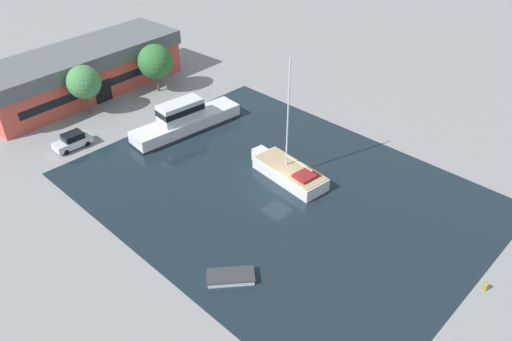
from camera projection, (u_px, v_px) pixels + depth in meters
name	position (u px, v px, depth m)	size (l,w,h in m)	color
ground_plane	(277.00, 190.00, 49.16)	(440.00, 440.00, 0.00)	gray
water_canal	(277.00, 190.00, 49.15)	(29.59, 38.91, 0.01)	black
warehouse_building	(82.00, 71.00, 65.70)	(27.70, 10.24, 5.96)	#C64C3D
quay_tree_near_building	(84.00, 82.00, 59.88)	(4.12, 4.12, 6.35)	brown
quay_tree_by_water	(155.00, 62.00, 65.34)	(4.60, 4.60, 6.49)	brown
parked_car	(73.00, 141.00, 55.29)	(4.14, 1.79, 1.75)	silver
sailboat_moored	(288.00, 171.00, 50.50)	(3.93, 9.42, 12.81)	silver
motor_cruiser	(185.00, 120.00, 58.17)	(14.01, 4.38, 3.81)	silver
small_dinghy	(231.00, 277.00, 39.36)	(4.02, 3.79, 0.51)	silver
mooring_bollard	(486.00, 286.00, 38.36)	(0.35, 0.35, 0.79)	olive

